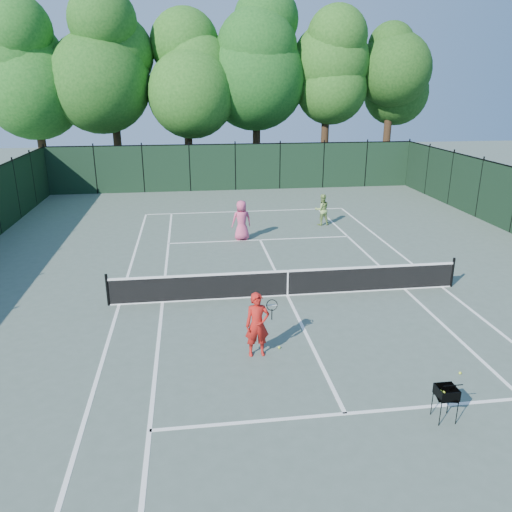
{
  "coord_description": "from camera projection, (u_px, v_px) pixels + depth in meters",
  "views": [
    {
      "loc": [
        -3.1,
        -15.05,
        6.64
      ],
      "look_at": [
        -0.92,
        1.0,
        1.1
      ],
      "focal_mm": 35.0,
      "sensor_mm": 36.0,
      "label": 1
    }
  ],
  "objects": [
    {
      "name": "tree_1",
      "position": [
        110.0,
        53.0,
        33.45
      ],
      "size": [
        6.8,
        6.8,
        13.98
      ],
      "color": "black",
      "rests_on": "ground"
    },
    {
      "name": "fence_far",
      "position": [
        235.0,
        167.0,
        33.04
      ],
      "size": [
        24.0,
        0.05,
        3.0
      ],
      "primitive_type": "cube",
      "color": "black",
      "rests_on": "ground"
    },
    {
      "name": "sideline_singles_left",
      "position": [
        162.0,
        302.0,
        16.13
      ],
      "size": [
        0.1,
        23.77,
        0.01
      ],
      "primitive_type": "cube",
      "color": "white",
      "rests_on": "ground"
    },
    {
      "name": "sideline_doubles_right",
      "position": [
        442.0,
        287.0,
        17.35
      ],
      "size": [
        0.1,
        23.77,
        0.01
      ],
      "primitive_type": "cube",
      "color": "white",
      "rests_on": "ground"
    },
    {
      "name": "tennis_net",
      "position": [
        288.0,
        282.0,
        16.5
      ],
      "size": [
        11.69,
        0.09,
        1.06
      ],
      "color": "black",
      "rests_on": "ground"
    },
    {
      "name": "ground",
      "position": [
        287.0,
        296.0,
        16.65
      ],
      "size": [
        90.0,
        90.0,
        0.0
      ],
      "primitive_type": "plane",
      "color": "#4B5C50",
      "rests_on": "ground"
    },
    {
      "name": "center_service_line",
      "position": [
        287.0,
        295.0,
        16.65
      ],
      "size": [
        0.1,
        12.8,
        0.01
      ],
      "primitive_type": "cube",
      "color": "white",
      "rests_on": "ground"
    },
    {
      "name": "sideline_doubles_left",
      "position": [
        119.0,
        305.0,
        15.95
      ],
      "size": [
        0.1,
        23.77,
        0.01
      ],
      "primitive_type": "cube",
      "color": "white",
      "rests_on": "ground"
    },
    {
      "name": "player_green",
      "position": [
        322.0,
        210.0,
        24.87
      ],
      "size": [
        0.83,
        0.69,
        1.56
      ],
      "rotation": [
        0.0,
        0.0,
        3.28
      ],
      "color": "#84A753",
      "rests_on": "ground"
    },
    {
      "name": "service_line_near",
      "position": [
        345.0,
        414.0,
        10.65
      ],
      "size": [
        8.23,
        0.1,
        0.01
      ],
      "primitive_type": "cube",
      "color": "white",
      "rests_on": "ground"
    },
    {
      "name": "sideline_singles_right",
      "position": [
        405.0,
        289.0,
        17.17
      ],
      "size": [
        0.1,
        23.77,
        0.01
      ],
      "primitive_type": "cube",
      "color": "white",
      "rests_on": "ground"
    },
    {
      "name": "loose_ball_near_cart",
      "position": [
        460.0,
        373.0,
        12.1
      ],
      "size": [
        0.07,
        0.07,
        0.07
      ],
      "primitive_type": "sphere",
      "color": "#BEDB2C",
      "rests_on": "ground"
    },
    {
      "name": "tree_2",
      "position": [
        185.0,
        69.0,
        34.21
      ],
      "size": [
        6.0,
        6.0,
        12.4
      ],
      "color": "black",
      "rests_on": "ground"
    },
    {
      "name": "loose_ball_midcourt",
      "position": [
        279.0,
        347.0,
        13.28
      ],
      "size": [
        0.07,
        0.07,
        0.07
      ],
      "primitive_type": "sphere",
      "color": "#C1DF2D",
      "rests_on": "ground"
    },
    {
      "name": "tree_0",
      "position": [
        31.0,
        61.0,
        32.51
      ],
      "size": [
        6.4,
        6.4,
        13.14
      ],
      "color": "black",
      "rests_on": "ground"
    },
    {
      "name": "tree_5",
      "position": [
        392.0,
        70.0,
        36.4
      ],
      "size": [
        5.8,
        5.8,
        12.23
      ],
      "color": "black",
      "rests_on": "ground"
    },
    {
      "name": "tree_3",
      "position": [
        256.0,
        50.0,
        34.9
      ],
      "size": [
        7.0,
        7.0,
        14.45
      ],
      "color": "black",
      "rests_on": "ground"
    },
    {
      "name": "baseline_far",
      "position": [
        246.0,
        211.0,
        27.79
      ],
      "size": [
        10.97,
        0.1,
        0.01
      ],
      "primitive_type": "cube",
      "color": "white",
      "rests_on": "ground"
    },
    {
      "name": "coach",
      "position": [
        257.0,
        325.0,
        12.72
      ],
      "size": [
        0.91,
        0.63,
        1.72
      ],
      "rotation": [
        0.0,
        0.0,
        0.04
      ],
      "color": "#B41A14",
      "rests_on": "ground"
    },
    {
      "name": "service_line_far",
      "position": [
        260.0,
        240.0,
        22.65
      ],
      "size": [
        8.23,
        0.1,
        0.01
      ],
      "primitive_type": "cube",
      "color": "white",
      "rests_on": "ground"
    },
    {
      "name": "player_pink",
      "position": [
        242.0,
        220.0,
        22.4
      ],
      "size": [
        0.97,
        0.71,
        1.81
      ],
      "rotation": [
        0.0,
        0.0,
        3.3
      ],
      "color": "#CF4973",
      "rests_on": "ground"
    },
    {
      "name": "ball_hopper",
      "position": [
        447.0,
        393.0,
        10.27
      ],
      "size": [
        0.48,
        0.48,
        0.78
      ],
      "rotation": [
        0.0,
        0.0,
        -0.21
      ],
      "color": "black",
      "rests_on": "ground"
    },
    {
      "name": "tree_4",
      "position": [
        328.0,
        63.0,
        35.15
      ],
      "size": [
        6.2,
        6.2,
        12.97
      ],
      "color": "black",
      "rests_on": "ground"
    }
  ]
}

